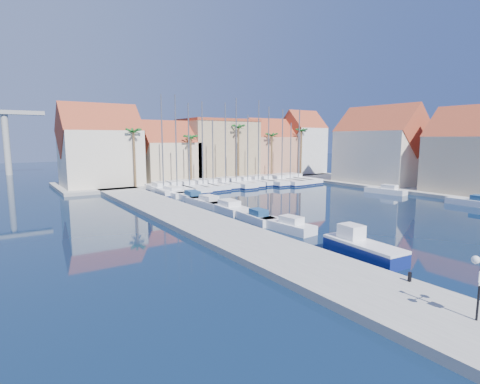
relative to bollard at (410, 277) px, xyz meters
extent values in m
plane|color=black|center=(6.60, 6.26, -0.76)|extent=(260.00, 260.00, 0.00)
cube|color=gray|center=(-2.40, 19.76, -0.51)|extent=(6.00, 77.00, 0.50)
cube|color=gray|center=(16.60, 54.26, -0.51)|extent=(54.00, 16.00, 0.50)
cube|color=gray|center=(38.60, 21.26, -0.51)|extent=(12.00, 60.00, 0.50)
cylinder|color=black|center=(-1.71, -4.18, 1.66)|extent=(0.10, 0.10, 3.84)
cylinder|color=black|center=(-1.95, -4.17, 2.53)|extent=(0.48, 0.08, 0.05)
sphere|color=white|center=(-2.18, -4.15, 2.53)|extent=(0.35, 0.35, 0.35)
cylinder|color=black|center=(0.00, 0.00, 0.00)|extent=(0.21, 0.21, 0.52)
cube|color=navy|center=(2.57, 5.07, -0.31)|extent=(2.46, 6.18, 0.91)
cube|color=white|center=(2.57, 5.07, 0.25)|extent=(2.46, 6.18, 0.20)
cube|color=white|center=(2.66, 6.28, 0.80)|extent=(1.43, 1.71, 1.11)
cube|color=white|center=(3.22, 13.99, -0.36)|extent=(2.34, 5.81, 0.80)
cube|color=white|center=(3.27, 13.43, 0.34)|extent=(1.45, 2.10, 0.60)
cube|color=white|center=(2.89, 18.29, -0.36)|extent=(2.15, 5.44, 0.80)
cube|color=navy|center=(2.85, 17.76, 0.34)|extent=(1.34, 1.95, 0.60)
cube|color=white|center=(3.38, 24.74, -0.36)|extent=(2.56, 7.27, 0.80)
cube|color=white|center=(3.35, 24.02, 0.34)|extent=(1.70, 2.57, 0.60)
cube|color=white|center=(3.08, 28.96, -0.36)|extent=(2.53, 6.74, 0.80)
cube|color=white|center=(3.12, 28.30, 0.34)|extent=(1.63, 2.41, 0.60)
cube|color=white|center=(3.32, 33.70, -0.36)|extent=(2.53, 6.62, 0.80)
cube|color=navy|center=(3.28, 33.05, 0.34)|extent=(1.61, 2.37, 0.60)
cube|color=white|center=(2.72, 39.28, -0.36)|extent=(3.13, 7.63, 0.80)
cube|color=white|center=(2.80, 38.54, 0.34)|extent=(1.92, 2.76, 0.60)
cube|color=white|center=(3.08, 43.60, -0.36)|extent=(2.12, 6.12, 0.80)
cube|color=white|center=(3.10, 42.99, 0.34)|extent=(1.42, 2.16, 0.60)
cube|color=white|center=(30.60, 10.39, -0.36)|extent=(2.15, 6.66, 0.80)
cube|color=white|center=(30.60, 23.13, -0.36)|extent=(2.87, 6.19, 0.80)
cube|color=white|center=(30.70, 22.55, 0.34)|extent=(1.66, 2.28, 0.60)
cube|color=white|center=(2.66, 41.94, -0.26)|extent=(3.28, 10.29, 1.00)
cube|color=#0D1943|center=(2.66, 41.94, -0.58)|extent=(3.34, 10.35, 0.28)
cube|color=white|center=(2.72, 42.95, 0.54)|extent=(2.04, 3.15, 0.60)
cylinder|color=slate|center=(2.63, 41.43, 7.05)|extent=(0.20, 0.20, 13.63)
cube|color=white|center=(5.11, 42.51, -0.26)|extent=(3.09, 9.87, 1.00)
cube|color=#0D1943|center=(5.11, 42.51, -0.58)|extent=(3.15, 9.93, 0.28)
cube|color=white|center=(5.17, 43.49, 0.54)|extent=(1.94, 3.02, 0.60)
cylinder|color=slate|center=(5.09, 42.03, 7.12)|extent=(0.20, 0.20, 13.76)
cube|color=white|center=(7.10, 42.28, -0.26)|extent=(2.87, 10.75, 1.00)
cube|color=#0D1943|center=(7.10, 42.28, -0.58)|extent=(2.93, 10.81, 0.28)
cube|color=white|center=(7.09, 43.36, 0.54)|extent=(1.98, 3.23, 0.60)
cylinder|color=slate|center=(7.10, 41.75, 6.55)|extent=(0.20, 0.20, 12.61)
cube|color=white|center=(9.56, 42.30, -0.26)|extent=(2.99, 9.20, 1.00)
cube|color=#0D1943|center=(9.56, 42.30, -0.58)|extent=(3.05, 9.26, 0.28)
cube|color=white|center=(9.62, 43.21, 0.54)|extent=(1.84, 2.83, 0.60)
cylinder|color=slate|center=(9.53, 41.85, 6.73)|extent=(0.20, 0.20, 12.99)
cube|color=white|center=(11.49, 42.43, -0.26)|extent=(2.94, 9.15, 1.00)
cube|color=#0D1943|center=(11.49, 42.43, -0.58)|extent=(3.00, 9.22, 0.28)
cube|color=white|center=(11.55, 43.33, 0.54)|extent=(1.82, 2.81, 0.60)
cylinder|color=slate|center=(11.46, 41.98, 5.34)|extent=(0.20, 0.20, 10.20)
cube|color=white|center=(14.07, 42.68, -0.26)|extent=(2.57, 8.16, 1.00)
cube|color=#0D1943|center=(14.07, 42.68, -0.58)|extent=(2.63, 8.23, 0.28)
cube|color=white|center=(14.12, 43.48, 0.54)|extent=(1.61, 2.50, 0.60)
cylinder|color=slate|center=(14.05, 42.27, 6.75)|extent=(0.20, 0.20, 13.03)
cube|color=white|center=(15.94, 42.39, -0.26)|extent=(2.66, 10.17, 1.00)
cube|color=#0D1943|center=(15.94, 42.39, -0.58)|extent=(2.72, 10.23, 0.28)
cube|color=white|center=(15.93, 43.41, 0.54)|extent=(1.86, 3.05, 0.60)
cylinder|color=slate|center=(15.94, 41.88, 7.16)|extent=(0.20, 0.20, 13.85)
cube|color=white|center=(18.34, 42.36, -0.26)|extent=(2.57, 8.67, 1.00)
cube|color=#0D1943|center=(18.34, 42.36, -0.58)|extent=(2.63, 8.73, 0.28)
cube|color=white|center=(18.38, 43.21, 0.54)|extent=(1.66, 2.64, 0.60)
cylinder|color=slate|center=(18.32, 41.93, 5.86)|extent=(0.20, 0.20, 11.24)
cube|color=white|center=(20.77, 42.55, -0.26)|extent=(2.43, 8.10, 1.00)
cube|color=#0D1943|center=(20.77, 42.55, -0.58)|extent=(2.50, 8.16, 0.28)
cube|color=white|center=(20.74, 43.35, 0.54)|extent=(1.56, 2.47, 0.60)
cylinder|color=slate|center=(20.79, 42.15, 7.15)|extent=(0.20, 0.20, 13.81)
cube|color=white|center=(22.61, 42.18, -0.26)|extent=(3.00, 10.71, 1.00)
cube|color=#0D1943|center=(22.61, 42.18, -0.58)|extent=(3.06, 10.77, 0.28)
cube|color=white|center=(22.59, 43.24, 0.54)|extent=(2.01, 3.24, 0.60)
cylinder|color=slate|center=(22.62, 41.64, 6.61)|extent=(0.20, 0.20, 12.74)
cube|color=white|center=(25.10, 41.40, -0.26)|extent=(3.10, 11.29, 1.00)
cube|color=#0D1943|center=(25.10, 41.40, -0.58)|extent=(3.16, 11.35, 0.28)
cube|color=white|center=(25.08, 42.53, 0.54)|extent=(2.10, 3.41, 0.60)
cylinder|color=slate|center=(25.11, 40.84, 6.41)|extent=(0.20, 0.20, 12.33)
cube|color=white|center=(27.55, 41.88, -0.26)|extent=(3.62, 11.80, 1.00)
cube|color=#0D1943|center=(27.55, 41.88, -0.58)|extent=(3.68, 11.86, 0.28)
cube|color=white|center=(27.61, 43.04, 0.54)|extent=(2.30, 3.60, 0.60)
cylinder|color=slate|center=(27.52, 41.29, 5.28)|extent=(0.20, 0.20, 10.07)
cube|color=white|center=(29.64, 41.96, -0.26)|extent=(3.27, 11.45, 1.00)
cube|color=#0D1943|center=(29.64, 41.96, -0.58)|extent=(3.33, 11.51, 0.28)
cube|color=white|center=(29.67, 43.09, 0.54)|extent=(2.16, 3.47, 0.60)
cylinder|color=slate|center=(29.62, 41.39, 6.54)|extent=(0.20, 0.20, 12.59)
cube|color=beige|center=(-3.40, 53.26, 4.24)|extent=(12.00, 9.00, 9.00)
cube|color=maroon|center=(-3.40, 53.26, 8.74)|extent=(12.30, 9.00, 9.00)
cube|color=beige|center=(8.60, 53.26, 3.24)|extent=(10.00, 8.00, 7.00)
cube|color=maroon|center=(8.60, 53.26, 6.74)|extent=(10.30, 8.00, 8.00)
cube|color=tan|center=(19.60, 54.26, 5.24)|extent=(14.00, 10.00, 11.00)
cube|color=maroon|center=(19.60, 54.26, 10.99)|extent=(14.20, 10.20, 0.50)
cube|color=tan|center=(31.60, 53.26, 3.74)|extent=(10.00, 8.00, 8.00)
cube|color=maroon|center=(31.60, 53.26, 7.74)|extent=(10.30, 8.00, 8.00)
cube|color=silver|center=(40.60, 52.26, 4.74)|extent=(8.00, 8.00, 10.00)
cube|color=maroon|center=(40.60, 52.26, 9.74)|extent=(8.30, 8.00, 8.00)
cube|color=beige|center=(38.60, 14.26, 3.74)|extent=(9.00, 12.00, 8.00)
cube|color=maroon|center=(38.60, 14.26, 7.74)|extent=(9.00, 12.30, 9.00)
cube|color=beige|center=(38.60, 30.26, 4.24)|extent=(9.00, 14.00, 9.00)
cube|color=maroon|center=(38.60, 30.26, 8.74)|extent=(9.00, 14.30, 9.00)
cylinder|color=brown|center=(0.60, 48.26, 4.24)|extent=(0.36, 0.36, 9.00)
sphere|color=#1A5C1F|center=(0.60, 48.26, 8.59)|extent=(2.60, 2.60, 2.60)
cylinder|color=brown|center=(10.60, 48.26, 3.74)|extent=(0.36, 0.36, 8.00)
sphere|color=#1A5C1F|center=(10.60, 48.26, 7.59)|extent=(2.60, 2.60, 2.60)
cylinder|color=brown|center=(20.60, 48.26, 4.74)|extent=(0.36, 0.36, 10.00)
sphere|color=#1A5C1F|center=(20.60, 48.26, 9.59)|extent=(2.60, 2.60, 2.60)
cylinder|color=brown|center=(28.60, 48.26, 3.99)|extent=(0.36, 0.36, 8.50)
sphere|color=#1A5C1F|center=(28.60, 48.26, 8.09)|extent=(2.60, 2.60, 2.60)
cylinder|color=brown|center=(36.60, 48.26, 4.49)|extent=(0.36, 0.36, 9.50)
sphere|color=#1A5C1F|center=(36.60, 48.26, 9.09)|extent=(2.60, 2.60, 2.60)
cylinder|color=#9E9E99|center=(-15.40, 88.26, 6.24)|extent=(1.40, 1.40, 14.00)
camera|label=1|loc=(-18.59, -11.15, 7.52)|focal=28.00mm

